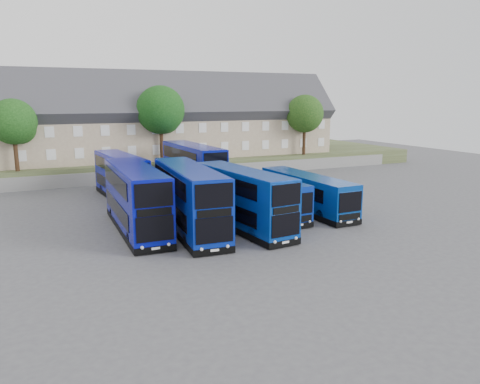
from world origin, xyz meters
name	(u,v)px	position (x,y,z in m)	size (l,w,h in m)	color
ground	(232,234)	(0.00, 0.00, 0.00)	(120.00, 120.00, 0.00)	#4C4B51
retaining_wall	(149,175)	(0.00, 24.00, 0.75)	(70.00, 0.40, 1.50)	slate
earth_bank	(131,163)	(0.00, 34.00, 1.00)	(80.00, 20.00, 2.00)	#414828
terrace_row	(136,123)	(0.00, 30.00, 6.60)	(54.00, 10.40, 11.20)	tan
dd_front_left	(136,200)	(-6.04, 3.70, 2.33)	(3.04, 11.98, 4.73)	#080EA1
dd_front_mid	(190,200)	(-2.53, 1.84, 2.34)	(3.60, 12.16, 4.77)	#08229F
dd_front_right	(242,200)	(1.30, 0.98, 2.18)	(3.66, 11.35, 4.44)	#083293
dd_rear_left	(121,178)	(-4.89, 15.36, 2.11)	(3.41, 10.99, 4.30)	#080FA2
dd_rear_right	(193,168)	(2.97, 16.84, 2.36)	(3.20, 12.17, 4.80)	#071290
coach_east_a	(261,195)	(4.79, 4.61, 1.59)	(2.92, 11.95, 3.24)	#0829A0
coach_east_b	(307,194)	(8.70, 3.59, 1.56)	(2.75, 11.68, 3.17)	navy
tree_west	(15,123)	(-13.85, 25.10, 7.05)	(4.80, 4.80, 7.65)	#382314
tree_mid	(161,112)	(2.15, 25.60, 8.07)	(5.76, 5.76, 9.18)	#382314
tree_east	(305,115)	(22.15, 25.10, 7.39)	(5.12, 5.12, 8.16)	#382314
tree_far	(314,111)	(28.15, 32.10, 7.73)	(5.44, 5.44, 8.67)	#382314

